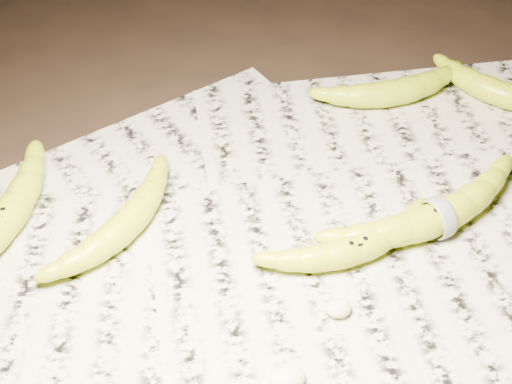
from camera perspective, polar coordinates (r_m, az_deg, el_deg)
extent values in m
plane|color=black|center=(0.83, 0.38, -4.60)|extent=(3.00, 3.00, 0.00)
cube|color=#B9B59E|center=(0.83, 2.86, -4.64)|extent=(0.90, 0.70, 0.01)
torus|color=white|center=(0.86, 14.37, -1.86)|extent=(0.02, 0.05, 0.05)
ellipsoid|color=beige|center=(0.72, 2.40, -14.62)|extent=(0.03, 0.03, 0.02)
ellipsoid|color=beige|center=(0.72, 2.78, -14.45)|extent=(0.03, 0.03, 0.02)
ellipsoid|color=beige|center=(0.77, 6.64, -9.03)|extent=(0.03, 0.02, 0.02)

